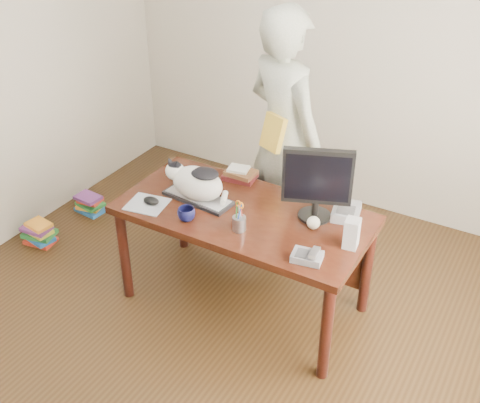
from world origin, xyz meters
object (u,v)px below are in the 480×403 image
pen_cup (239,222)px  book_pile_b (90,204)px  cat (195,181)px  book_stack (240,174)px  keyboard (198,198)px  baseball (313,223)px  mouse (151,201)px  calculator (346,212)px  desk (250,225)px  speaker (352,233)px  monitor (317,181)px  coffee_mug (186,214)px  phone (308,256)px  book_pile_a (39,233)px  person (284,137)px

pen_cup → book_pile_b: size_ratio=0.81×
cat → book_stack: size_ratio=1.95×
keyboard → baseball: baseball is taller
mouse → baseball: bearing=5.0°
book_stack → calculator: bearing=-9.5°
mouse → desk: bearing=18.5°
keyboard → speaker: 1.05m
pen_cup → speaker: 0.67m
monitor → mouse: 1.08m
coffee_mug → speaker: (0.98, 0.25, 0.05)m
desk → calculator: 0.64m
book_pile_b → keyboard: bearing=-15.2°
coffee_mug → book_pile_b: bearing=157.2°
keyboard → pen_cup: bearing=-17.1°
pen_cup → coffee_mug: bearing=-168.0°
cat → phone: size_ratio=2.47×
desk → mouse: (-0.56, -0.30, 0.17)m
keyboard → phone: bearing=-9.4°
coffee_mug → calculator: size_ratio=0.44×
cat → calculator: (0.92, 0.30, -0.10)m
pen_cup → phone: pen_cup is taller
speaker → book_pile_a: 2.59m
desk → keyboard: size_ratio=3.30×
cat → speaker: cat is taller
mouse → book_pile_a: 1.38m
monitor → phone: monitor is taller
baseball → book_pile_b: bearing=172.0°
baseball → calculator: 0.26m
keyboard → book_pile_a: keyboard is taller
book_pile_a → calculator: bearing=11.5°
mouse → person: person is taller
person → book_pile_a: person is taller
monitor → phone: 0.50m
phone → speaker: (0.16, 0.24, 0.07)m
cat → coffee_mug: (0.09, -0.24, -0.09)m
phone → book_stack: book_stack is taller
mouse → phone: (1.12, -0.03, 0.00)m
cat → monitor: bearing=18.3°
pen_cup → coffee_mug: 0.34m
desk → person: bearing=97.7°
phone → speaker: size_ratio=1.03×
desk → pen_cup: pen_cup is taller
monitor → book_pile_a: monitor is taller
keyboard → cat: size_ratio=1.05×
pen_cup → book_pile_b: 2.02m
book_pile_a → keyboard: bearing=6.9°
calculator → book_pile_a: bearing=178.5°
mouse → book_pile_a: size_ratio=0.45×
phone → baseball: baseball is taller
book_stack → pen_cup: bearing=-64.7°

